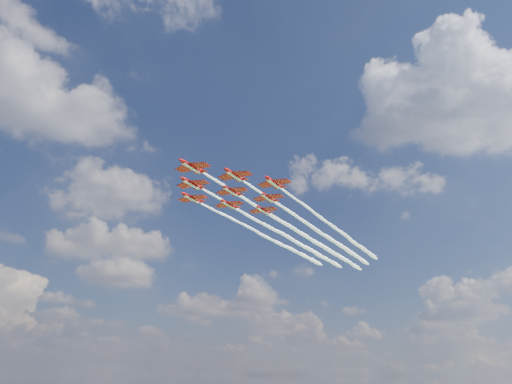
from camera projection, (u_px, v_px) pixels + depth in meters
jet_lead at (281, 221)px, 170.41m from camera, size 92.05×70.24×2.62m
jet_row2_port at (311, 226)px, 175.67m from camera, size 92.05×70.24×2.62m
jet_row2_starb at (276, 231)px, 181.57m from camera, size 92.05×70.24×2.62m
jet_row3_port at (338, 230)px, 180.92m from camera, size 92.05×70.24×2.62m
jet_row3_centre at (304, 235)px, 186.82m from camera, size 92.05×70.24×2.62m
jet_row3_starb at (271, 239)px, 192.72m from camera, size 92.05×70.24×2.62m
jet_row4_port at (330, 239)px, 192.07m from camera, size 92.05×70.24×2.62m
jet_row4_starb at (297, 243)px, 197.97m from camera, size 92.05×70.24×2.62m
jet_tail at (322, 246)px, 203.23m from camera, size 92.05×70.24×2.62m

